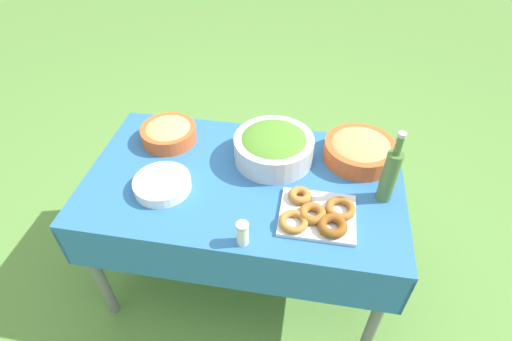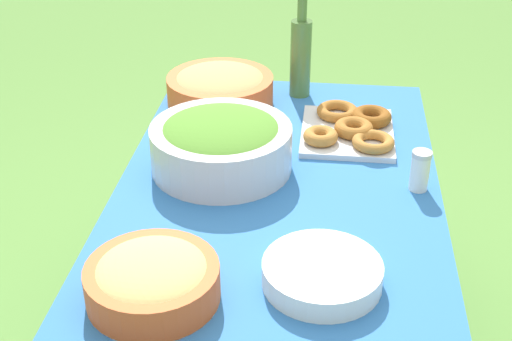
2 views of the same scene
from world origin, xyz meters
name	(u,v)px [view 2 (image 2 of 2)]	position (x,y,z in m)	size (l,w,h in m)	color
picnic_table	(276,228)	(0.00, 0.00, 0.61)	(1.36, 0.78, 0.71)	#2D6BB2
salad_bowl	(221,143)	(0.11, 0.15, 0.78)	(0.35, 0.35, 0.14)	silver
pasta_bowl	(152,279)	(-0.40, 0.20, 0.75)	(0.26, 0.26, 0.09)	#E05B28
donut_platter	(351,128)	(0.32, -0.17, 0.73)	(0.30, 0.27, 0.05)	silver
plate_stack	(322,274)	(-0.32, -0.12, 0.73)	(0.24, 0.24, 0.05)	white
olive_oil_bottle	(301,54)	(0.58, -0.02, 0.84)	(0.06, 0.06, 0.33)	#4C7238
bread_bowl	(220,87)	(0.49, 0.21, 0.76)	(0.31, 0.31, 0.11)	#E05B28
salt_shaker	(420,170)	(0.06, -0.34, 0.76)	(0.05, 0.05, 0.10)	white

